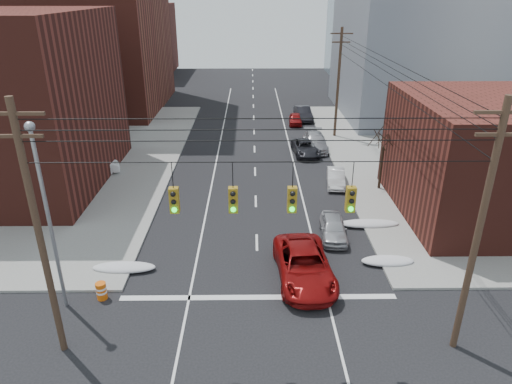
{
  "coord_description": "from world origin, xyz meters",
  "views": [
    {
      "loc": [
        -0.32,
        -12.44,
        14.29
      ],
      "look_at": [
        -0.04,
        12.93,
        3.0
      ],
      "focal_mm": 32.0,
      "sensor_mm": 36.0,
      "label": 1
    }
  ],
  "objects_px": {
    "parked_car_e": "(295,119)",
    "lot_car_a": "(93,166)",
    "parked_car_a": "(333,228)",
    "parked_car_f": "(303,113)",
    "lot_car_b": "(103,140)",
    "construction_barrel": "(101,291)",
    "lot_car_c": "(38,156)",
    "lot_car_d": "(69,150)",
    "red_pickup": "(304,265)",
    "parked_car_c": "(306,148)",
    "parked_car_d": "(315,142)",
    "parked_car_b": "(336,178)"
  },
  "relations": [
    {
      "from": "parked_car_b",
      "to": "lot_car_d",
      "type": "relative_size",
      "value": 0.85
    },
    {
      "from": "parked_car_c",
      "to": "lot_car_a",
      "type": "bearing_deg",
      "value": -168.73
    },
    {
      "from": "lot_car_c",
      "to": "lot_car_d",
      "type": "bearing_deg",
      "value": -35.93
    },
    {
      "from": "red_pickup",
      "to": "lot_car_a",
      "type": "xyz_separation_m",
      "value": [
        -15.96,
        15.11,
        -0.01
      ]
    },
    {
      "from": "parked_car_b",
      "to": "parked_car_f",
      "type": "relative_size",
      "value": 0.8
    },
    {
      "from": "parked_car_c",
      "to": "parked_car_d",
      "type": "relative_size",
      "value": 0.9
    },
    {
      "from": "parked_car_a",
      "to": "lot_car_b",
      "type": "relative_size",
      "value": 0.8
    },
    {
      "from": "parked_car_e",
      "to": "lot_car_d",
      "type": "height_order",
      "value": "lot_car_d"
    },
    {
      "from": "lot_car_c",
      "to": "construction_barrel",
      "type": "relative_size",
      "value": 5.8
    },
    {
      "from": "red_pickup",
      "to": "parked_car_e",
      "type": "bearing_deg",
      "value": 82.25
    },
    {
      "from": "parked_car_c",
      "to": "lot_car_b",
      "type": "height_order",
      "value": "lot_car_b"
    },
    {
      "from": "lot_car_a",
      "to": "lot_car_d",
      "type": "height_order",
      "value": "lot_car_d"
    },
    {
      "from": "parked_car_f",
      "to": "construction_barrel",
      "type": "height_order",
      "value": "parked_car_f"
    },
    {
      "from": "parked_car_d",
      "to": "parked_car_e",
      "type": "distance_m",
      "value": 9.11
    },
    {
      "from": "parked_car_e",
      "to": "red_pickup",
      "type": "bearing_deg",
      "value": -90.45
    },
    {
      "from": "parked_car_a",
      "to": "lot_car_c",
      "type": "bearing_deg",
      "value": 155.34
    },
    {
      "from": "parked_car_b",
      "to": "lot_car_c",
      "type": "height_order",
      "value": "lot_car_c"
    },
    {
      "from": "lot_car_b",
      "to": "parked_car_d",
      "type": "bearing_deg",
      "value": -94.4
    },
    {
      "from": "lot_car_c",
      "to": "lot_car_b",
      "type": "bearing_deg",
      "value": -24.13
    },
    {
      "from": "lot_car_a",
      "to": "red_pickup",
      "type": "bearing_deg",
      "value": -149.68
    },
    {
      "from": "red_pickup",
      "to": "lot_car_d",
      "type": "distance_m",
      "value": 27.19
    },
    {
      "from": "parked_car_c",
      "to": "parked_car_d",
      "type": "bearing_deg",
      "value": 49.71
    },
    {
      "from": "lot_car_c",
      "to": "lot_car_a",
      "type": "bearing_deg",
      "value": -95.97
    },
    {
      "from": "red_pickup",
      "to": "construction_barrel",
      "type": "height_order",
      "value": "red_pickup"
    },
    {
      "from": "parked_car_a",
      "to": "parked_car_f",
      "type": "distance_m",
      "value": 28.38
    },
    {
      "from": "parked_car_b",
      "to": "lot_car_b",
      "type": "bearing_deg",
      "value": 163.2
    },
    {
      "from": "parked_car_e",
      "to": "lot_car_b",
      "type": "relative_size",
      "value": 0.75
    },
    {
      "from": "parked_car_f",
      "to": "lot_car_a",
      "type": "bearing_deg",
      "value": -142.07
    },
    {
      "from": "red_pickup",
      "to": "lot_car_d",
      "type": "relative_size",
      "value": 1.38
    },
    {
      "from": "parked_car_e",
      "to": "lot_car_a",
      "type": "distance_m",
      "value": 24.14
    },
    {
      "from": "lot_car_b",
      "to": "construction_barrel",
      "type": "distance_m",
      "value": 24.97
    },
    {
      "from": "lot_car_d",
      "to": "parked_car_d",
      "type": "bearing_deg",
      "value": -84.75
    },
    {
      "from": "lot_car_b",
      "to": "parked_car_f",
      "type": "bearing_deg",
      "value": -65.99
    },
    {
      "from": "parked_car_f",
      "to": "lot_car_b",
      "type": "bearing_deg",
      "value": -157.67
    },
    {
      "from": "parked_car_e",
      "to": "lot_car_b",
      "type": "distance_m",
      "value": 21.37
    },
    {
      "from": "parked_car_d",
      "to": "lot_car_d",
      "type": "distance_m",
      "value": 23.01
    },
    {
      "from": "parked_car_e",
      "to": "lot_car_a",
      "type": "xyz_separation_m",
      "value": [
        -18.29,
        -15.75,
        0.22
      ]
    },
    {
      "from": "lot_car_a",
      "to": "parked_car_e",
      "type": "bearing_deg",
      "value": -65.52
    },
    {
      "from": "parked_car_d",
      "to": "parked_car_f",
      "type": "xyz_separation_m",
      "value": [
        -0.01,
        11.05,
        0.01
      ]
    },
    {
      "from": "lot_car_b",
      "to": "lot_car_c",
      "type": "distance_m",
      "value": 6.53
    },
    {
      "from": "lot_car_c",
      "to": "construction_barrel",
      "type": "bearing_deg",
      "value": -133.05
    },
    {
      "from": "lot_car_d",
      "to": "construction_barrel",
      "type": "distance_m",
      "value": 22.57
    },
    {
      "from": "parked_car_a",
      "to": "parked_car_e",
      "type": "bearing_deg",
      "value": 93.73
    },
    {
      "from": "red_pickup",
      "to": "lot_car_b",
      "type": "distance_m",
      "value": 28.26
    },
    {
      "from": "parked_car_f",
      "to": "lot_car_c",
      "type": "bearing_deg",
      "value": -152.79
    },
    {
      "from": "construction_barrel",
      "to": "lot_car_a",
      "type": "bearing_deg",
      "value": 108.58
    },
    {
      "from": "lot_car_d",
      "to": "construction_barrel",
      "type": "xyz_separation_m",
      "value": [
        9.06,
        -20.67,
        -0.43
      ]
    },
    {
      "from": "lot_car_a",
      "to": "lot_car_b",
      "type": "xyz_separation_m",
      "value": [
        -1.32,
        7.26,
        -0.01
      ]
    },
    {
      "from": "lot_car_b",
      "to": "construction_barrel",
      "type": "relative_size",
      "value": 5.27
    },
    {
      "from": "parked_car_e",
      "to": "parked_car_d",
      "type": "bearing_deg",
      "value": -79.1
    }
  ]
}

